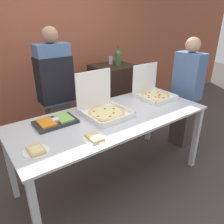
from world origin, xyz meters
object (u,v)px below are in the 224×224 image
(person_server_vest, at_px, (56,91))
(person_guest_cap, at_px, (186,93))
(paper_plate_front_left, at_px, (36,150))
(pizza_box_near_right, at_px, (103,107))
(pizza_box_far_left, at_px, (153,92))
(veggie_tray, at_px, (56,122))
(soda_bottle, at_px, (118,57))
(soda_can_silver, at_px, (111,60))
(paper_plate_front_right, at_px, (95,138))

(person_server_vest, distance_m, person_guest_cap, 1.86)
(paper_plate_front_left, relative_size, person_guest_cap, 0.13)
(pizza_box_near_right, bearing_deg, person_server_vest, 109.30)
(pizza_box_far_left, xyz_separation_m, paper_plate_front_left, (-1.70, -0.34, -0.06))
(paper_plate_front_left, height_order, veggie_tray, veggie_tray)
(veggie_tray, relative_size, soda_bottle, 1.40)
(pizza_box_far_left, distance_m, soda_bottle, 0.95)
(soda_bottle, bearing_deg, pizza_box_far_left, -96.28)
(veggie_tray, relative_size, person_guest_cap, 0.26)
(soda_can_silver, height_order, person_server_vest, person_server_vest)
(soda_bottle, bearing_deg, paper_plate_front_left, -145.61)
(pizza_box_near_right, distance_m, person_server_vest, 0.73)
(veggie_tray, xyz_separation_m, soda_can_silver, (1.44, 1.01, 0.30))
(pizza_box_near_right, xyz_separation_m, paper_plate_front_right, (-0.37, -0.40, -0.07))
(paper_plate_front_left, height_order, person_guest_cap, person_guest_cap)
(soda_bottle, height_order, person_server_vest, person_server_vest)
(veggie_tray, distance_m, person_server_vest, 0.66)
(pizza_box_near_right, relative_size, veggie_tray, 1.17)
(soda_bottle, relative_size, soda_can_silver, 2.42)
(person_guest_cap, bearing_deg, pizza_box_near_right, 87.73)
(pizza_box_near_right, distance_m, person_guest_cap, 1.44)
(paper_plate_front_left, xyz_separation_m, person_guest_cap, (2.30, 0.23, -0.04))
(pizza_box_far_left, height_order, paper_plate_front_right, pizza_box_far_left)
(paper_plate_front_right, xyz_separation_m, person_guest_cap, (1.80, 0.35, -0.04))
(paper_plate_front_right, bearing_deg, person_server_vest, 84.40)
(pizza_box_near_right, distance_m, veggie_tray, 0.54)
(paper_plate_front_left, distance_m, soda_bottle, 2.21)
(pizza_box_near_right, xyz_separation_m, person_guest_cap, (1.44, -0.06, -0.11))
(person_server_vest, bearing_deg, paper_plate_front_right, 84.40)
(paper_plate_front_right, relative_size, soda_can_silver, 1.78)
(pizza_box_far_left, height_order, veggie_tray, pizza_box_far_left)
(pizza_box_near_right, relative_size, person_server_vest, 0.27)
(paper_plate_front_right, bearing_deg, person_guest_cap, 10.85)
(soda_bottle, xyz_separation_m, soda_can_silver, (-0.03, 0.16, -0.07))
(soda_can_silver, xyz_separation_m, person_guest_cap, (0.53, -1.16, -0.35))
(paper_plate_front_right, xyz_separation_m, veggie_tray, (-0.16, 0.50, 0.01))
(paper_plate_front_left, distance_m, person_guest_cap, 2.31)
(soda_bottle, distance_m, person_guest_cap, 1.20)
(paper_plate_front_left, relative_size, paper_plate_front_right, 0.97)
(paper_plate_front_right, bearing_deg, pizza_box_near_right, 47.67)
(person_server_vest, bearing_deg, pizza_box_far_left, 150.03)
(pizza_box_near_right, relative_size, paper_plate_front_left, 2.28)
(pizza_box_near_right, height_order, veggie_tray, pizza_box_near_right)
(paper_plate_front_right, bearing_deg, paper_plate_front_left, 167.00)
(pizza_box_far_left, height_order, soda_can_silver, pizza_box_far_left)
(pizza_box_near_right, relative_size, soda_can_silver, 3.96)
(paper_plate_front_left, bearing_deg, pizza_box_near_right, 18.46)
(veggie_tray, distance_m, soda_bottle, 1.74)
(paper_plate_front_right, height_order, soda_bottle, soda_bottle)
(pizza_box_near_right, distance_m, paper_plate_front_right, 0.55)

